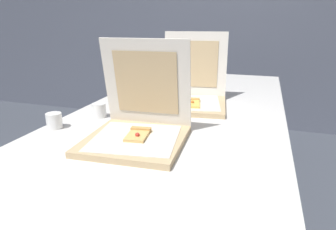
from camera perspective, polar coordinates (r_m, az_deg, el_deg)
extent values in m
cube|color=slate|center=(3.34, 12.38, 20.21)|extent=(10.00, 0.10, 2.60)
cube|color=silver|center=(1.36, 1.47, -0.77)|extent=(0.95, 2.35, 0.03)
cylinder|color=gray|center=(2.59, -0.32, -0.04)|extent=(0.04, 0.04, 0.69)
cylinder|color=gray|center=(2.47, 17.91, -1.81)|extent=(0.04, 0.04, 0.69)
cube|color=tan|center=(1.06, -6.32, -4.87)|extent=(0.36, 0.36, 0.02)
cube|color=silver|center=(1.05, -6.25, -4.32)|extent=(0.33, 0.33, 0.00)
cube|color=silver|center=(1.13, -4.14, 6.10)|extent=(0.34, 0.09, 0.33)
cube|color=tan|center=(1.13, -4.26, 6.09)|extent=(0.25, 0.06, 0.24)
cube|color=#E0B266|center=(1.05, -5.92, -3.96)|extent=(0.08, 0.11, 0.01)
cube|color=tan|center=(1.10, -5.19, -2.81)|extent=(0.08, 0.03, 0.02)
sphere|color=red|center=(1.04, -5.88, -3.80)|extent=(0.02, 0.02, 0.02)
cube|color=tan|center=(1.49, 4.39, 1.94)|extent=(0.38, 0.38, 0.02)
cube|color=silver|center=(1.49, 4.09, 2.45)|extent=(0.35, 0.35, 0.00)
cube|color=silver|center=(1.64, 5.23, 9.76)|extent=(0.34, 0.09, 0.34)
cube|color=tan|center=(1.64, 5.18, 9.71)|extent=(0.25, 0.07, 0.24)
cube|color=#EAC156|center=(1.45, 4.62, 2.19)|extent=(0.10, 0.14, 0.01)
cube|color=tan|center=(1.51, 4.65, 2.97)|extent=(0.08, 0.04, 0.02)
sphere|color=orange|center=(1.44, 4.69, 2.50)|extent=(0.02, 0.02, 0.02)
cylinder|color=white|center=(1.36, -13.06, 0.87)|extent=(0.06, 0.06, 0.06)
cylinder|color=white|center=(1.72, -1.60, 4.82)|extent=(0.06, 0.06, 0.06)
cylinder|color=white|center=(1.27, -20.97, -1.05)|extent=(0.06, 0.06, 0.06)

